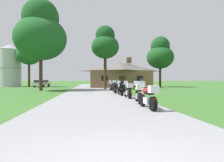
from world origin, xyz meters
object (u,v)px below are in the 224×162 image
at_px(motorcycle_silver_fifth_in_row, 115,88).
at_px(motorcycle_red_nearest_to_camera, 149,97).
at_px(motorcycle_red_farthest_in_row, 111,86).
at_px(tree_by_lodge_front, 105,44).
at_px(tree_left_far, 29,52).
at_px(parked_silver_suv_far_left, 42,83).
at_px(tree_right_of_lodge, 160,54).
at_px(motorcycle_white_fourth_in_row, 121,89).
at_px(metal_silo_distant, 10,66).
at_px(motorcycle_green_third_in_row, 128,91).
at_px(motorcycle_yellow_sixth_in_row, 114,87).
at_px(bystander_gray_shirt_near_lodge, 142,83).
at_px(motorcycle_yellow_second_in_row, 139,93).
at_px(tree_left_near, 41,32).

bearing_deg(motorcycle_silver_fifth_in_row, motorcycle_red_nearest_to_camera, -85.23).
relative_size(motorcycle_red_farthest_in_row, tree_by_lodge_front, 0.22).
distance_m(tree_left_far, parked_silver_suv_far_left, 7.20).
bearing_deg(tree_right_of_lodge, motorcycle_red_farthest_in_row, -132.98).
distance_m(motorcycle_white_fourth_in_row, parked_silver_suv_far_left, 25.62).
relative_size(tree_right_of_lodge, metal_silo_distant, 1.15).
bearing_deg(motorcycle_white_fourth_in_row, motorcycle_red_farthest_in_row, 88.40).
xyz_separation_m(motorcycle_silver_fifth_in_row, metal_silo_distant, (-19.23, 22.43, 3.81)).
bearing_deg(motorcycle_white_fourth_in_row, metal_silo_distant, 125.85).
distance_m(motorcycle_green_third_in_row, motorcycle_yellow_sixth_in_row, 7.74).
relative_size(tree_right_of_lodge, parked_silver_suv_far_left, 2.11).
relative_size(motorcycle_red_farthest_in_row, bystander_gray_shirt_near_lodge, 1.25).
distance_m(motorcycle_green_third_in_row, bystander_gray_shirt_near_lodge, 15.80).
height_order(motorcycle_yellow_second_in_row, motorcycle_white_fourth_in_row, same).
height_order(motorcycle_yellow_sixth_in_row, bystander_gray_shirt_near_lodge, bystander_gray_shirt_near_lodge).
bearing_deg(motorcycle_red_farthest_in_row, motorcycle_silver_fifth_in_row, -91.55).
distance_m(motorcycle_silver_fifth_in_row, bystander_gray_shirt_near_lodge, 11.03).
height_order(motorcycle_yellow_second_in_row, parked_silver_suv_far_left, parked_silver_suv_far_left).
height_order(motorcycle_red_nearest_to_camera, tree_left_far, tree_left_far).
relative_size(motorcycle_white_fourth_in_row, motorcycle_yellow_sixth_in_row, 1.00).
bearing_deg(motorcycle_silver_fifth_in_row, motorcycle_white_fourth_in_row, -83.27).
height_order(motorcycle_silver_fifth_in_row, bystander_gray_shirt_near_lodge, bystander_gray_shirt_near_lodge).
distance_m(bystander_gray_shirt_near_lodge, tree_left_far, 24.41).
relative_size(bystander_gray_shirt_near_lodge, tree_right_of_lodge, 0.16).
xyz_separation_m(motorcycle_red_nearest_to_camera, tree_by_lodge_front, (-0.41, 19.86, 6.23)).
distance_m(motorcycle_yellow_sixth_in_row, motorcycle_red_farthest_in_row, 2.80).
bearing_deg(bystander_gray_shirt_near_lodge, motorcycle_green_third_in_row, 82.96).
height_order(motorcycle_green_third_in_row, parked_silver_suv_far_left, parked_silver_suv_far_left).
bearing_deg(tree_right_of_lodge, motorcycle_white_fourth_in_row, -119.41).
distance_m(tree_by_lodge_front, tree_left_far, 19.13).
height_order(motorcycle_green_third_in_row, tree_by_lodge_front, tree_by_lodge_front).
bearing_deg(tree_left_far, motorcycle_green_third_in_row, -60.15).
xyz_separation_m(tree_by_lodge_front, metal_silo_distant, (-18.93, 13.37, -2.43)).
distance_m(motorcycle_yellow_sixth_in_row, metal_silo_distant, 28.15).
bearing_deg(motorcycle_red_farthest_in_row, motorcycle_red_nearest_to_camera, -90.35).
relative_size(motorcycle_yellow_second_in_row, motorcycle_silver_fifth_in_row, 1.00).
xyz_separation_m(motorcycle_white_fourth_in_row, motorcycle_silver_fifth_in_row, (-0.12, 2.77, 0.00)).
bearing_deg(motorcycle_silver_fifth_in_row, metal_silo_distant, 134.82).
bearing_deg(parked_silver_suv_far_left, motorcycle_silver_fifth_in_row, -49.57).
relative_size(motorcycle_red_nearest_to_camera, tree_by_lodge_front, 0.22).
bearing_deg(tree_left_near, tree_right_of_lodge, 27.82).
distance_m(motorcycle_white_fourth_in_row, motorcycle_red_farthest_in_row, 7.96).
distance_m(tree_by_lodge_front, metal_silo_distant, 23.30).
bearing_deg(tree_left_far, tree_right_of_lodge, -8.31).
xyz_separation_m(motorcycle_green_third_in_row, tree_left_near, (-9.31, 11.92, 7.08)).
distance_m(motorcycle_green_third_in_row, parked_silver_suv_far_left, 27.97).
relative_size(motorcycle_yellow_sixth_in_row, tree_right_of_lodge, 0.20).
bearing_deg(tree_left_near, motorcycle_red_nearest_to_camera, -62.20).
xyz_separation_m(motorcycle_red_farthest_in_row, parked_silver_suv_far_left, (-12.25, 14.52, 0.16)).
bearing_deg(bystander_gray_shirt_near_lodge, tree_right_of_lodge, -115.42).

